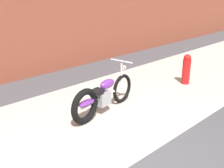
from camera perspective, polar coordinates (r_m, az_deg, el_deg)
ground_plane at (r=4.53m, az=5.60°, el=-15.55°), size 80.00×80.00×0.00m
sidewalk_slab at (r=5.64m, az=-8.11°, el=-7.97°), size 36.00×3.50×0.01m
motorcycle_purple at (r=5.78m, az=-2.42°, el=-2.70°), size 1.99×0.63×1.03m
fire_hydrant at (r=7.87m, az=15.16°, el=3.03°), size 0.22×0.22×0.84m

